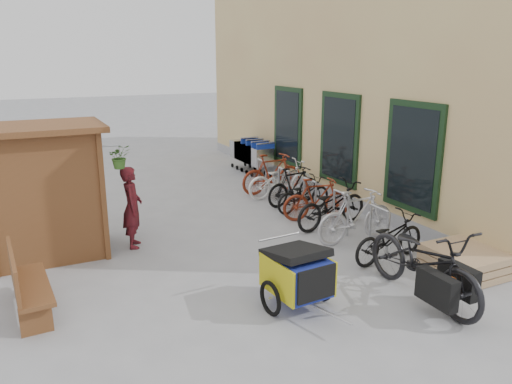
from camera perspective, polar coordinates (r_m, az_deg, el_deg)
name	(u,v)px	position (r m, az deg, el deg)	size (l,w,h in m)	color
ground	(269,274)	(8.50, 1.45, -9.34)	(80.00, 80.00, 0.00)	#9C9C9F
building	(399,57)	(15.17, 16.05, 14.56)	(6.07, 13.00, 7.00)	#D3BE79
kiosk	(38,174)	(9.52, -23.65, 1.94)	(2.49, 1.65, 2.40)	brown
bike_rack	(310,194)	(11.37, 6.16, -0.22)	(0.05, 5.35, 0.86)	#A5A8AD
pallet_stack	(465,261)	(9.17, 22.77, -7.26)	(1.00, 1.20, 0.40)	tan
bench	(25,283)	(7.76, -24.87, -9.37)	(0.53, 1.54, 0.96)	brown
shopping_carts	(251,152)	(15.56, -0.59, 4.56)	(0.61, 2.06, 1.10)	silver
child_trailer	(297,272)	(7.29, 4.74, -9.11)	(1.01, 1.66, 0.97)	#1C259C
cargo_bike	(424,262)	(7.85, 18.68, -7.59)	(0.86, 2.32, 1.21)	black
person_kiosk	(132,207)	(9.69, -13.97, -1.70)	(0.57, 0.38, 1.57)	maroon
bike_0	(389,238)	(9.18, 14.99, -5.07)	(0.57, 1.63, 0.86)	black
bike_1	(356,216)	(9.91, 11.37, -2.70)	(0.50, 1.76, 1.06)	#BBBAC0
bike_2	(332,205)	(10.68, 8.64, -1.46)	(0.65, 1.87, 0.98)	black
bike_3	(317,199)	(11.12, 6.99, -0.79)	(0.45, 1.59, 0.96)	maroon
bike_4	(303,194)	(11.74, 5.45, -0.25)	(0.54, 1.55, 0.81)	black
bike_5	(294,186)	(12.19, 4.31, 0.70)	(0.45, 1.58, 0.95)	black
bike_6	(281,179)	(12.81, 2.87, 1.47)	(0.64, 1.84, 0.96)	white
bike_7	(272,173)	(13.22, 1.85, 2.16)	(0.50, 1.78, 1.07)	maroon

